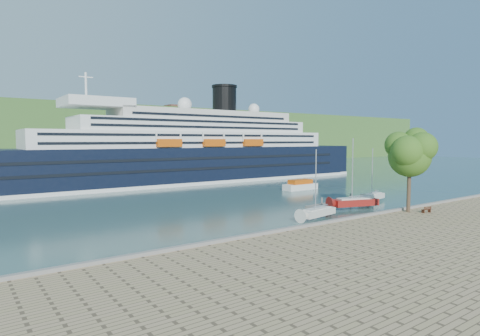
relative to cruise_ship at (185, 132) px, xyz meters
The scene contains 11 objects.
ground 56.71m from the cruise_ship, 88.40° to the right, with size 400.00×400.00×0.00m, color #325958.
far_hillside 89.62m from the cruise_ship, 89.01° to the left, with size 400.00×50.00×24.00m, color #346127.
quay_coping 56.67m from the cruise_ship, 88.40° to the right, with size 220.00×0.50×0.30m, color slate.
cruise_ship is the anchor object (origin of this frame).
park_bench 59.58m from the cruise_ship, 86.93° to the right, with size 1.35×0.55×0.87m, color #4E2516, non-canonical shape.
promenade_tree 57.16m from the cruise_ship, 88.20° to the right, with size 7.04×7.04×11.66m, color #306119, non-canonical shape.
floating_pontoon 45.35m from the cruise_ship, 82.78° to the right, with size 16.54×2.02×0.37m, color gray, non-canonical shape.
sailboat_white_near 50.96m from the cruise_ship, 98.43° to the right, with size 6.67×1.85×8.61m, color silver, non-canonical shape.
sailboat_red 48.47m from the cruise_ship, 86.85° to the right, with size 7.73×2.15×9.99m, color maroon, non-canonical shape.
sailboat_white_far 47.01m from the cruise_ship, 76.60° to the right, with size 6.57×1.83×8.49m, color silver, non-canonical shape.
tender_launch 31.16m from the cruise_ship, 64.55° to the right, with size 7.67×2.62×2.12m, color #C54E0B, non-canonical shape.
Camera 1 is at (-47.02, -30.11, 10.21)m, focal length 30.00 mm.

